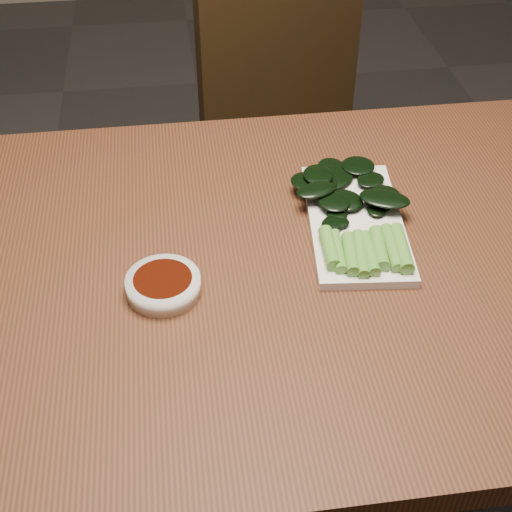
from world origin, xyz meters
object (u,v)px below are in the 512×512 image
object	(u,v)px
chair_far	(305,146)
gai_lan	(353,211)
table	(266,293)
sauce_bowl	(163,285)
serving_plate	(355,222)

from	to	relation	value
chair_far	gai_lan	size ratio (longest dim) A/B	2.99
table	chair_far	world-z (taller)	chair_far
sauce_bowl	serving_plate	distance (m)	0.32
table	chair_far	size ratio (longest dim) A/B	1.57
table	gai_lan	xyz separation A→B (m)	(0.14, 0.06, 0.10)
table	gai_lan	bearing A→B (deg)	23.38
serving_plate	gai_lan	bearing A→B (deg)	125.08
table	gai_lan	distance (m)	0.18
table	serving_plate	bearing A→B (deg)	20.95
table	sauce_bowl	bearing A→B (deg)	-160.89
table	chair_far	bearing A→B (deg)	73.81
sauce_bowl	serving_plate	xyz separation A→B (m)	(0.30, 0.11, -0.01)
table	serving_plate	world-z (taller)	serving_plate
chair_far	gai_lan	bearing A→B (deg)	-116.62
chair_far	serving_plate	world-z (taller)	chair_far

